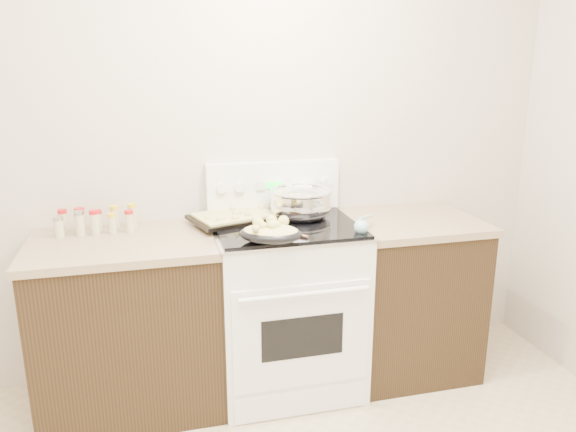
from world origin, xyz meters
name	(u,v)px	position (x,y,z in m)	size (l,w,h in m)	color
room_shell	(288,94)	(0.00, 0.00, 1.70)	(4.10, 3.60, 2.75)	#C0B3A5
counter_left	(130,324)	(-0.48, 1.43, 0.46)	(0.93, 0.67, 0.92)	black
counter_right	(406,294)	(1.08, 1.43, 0.46)	(0.73, 0.67, 0.92)	black
kitchen_range	(286,302)	(0.35, 1.42, 0.49)	(0.78, 0.73, 1.22)	white
mixing_bowl	(301,203)	(0.46, 1.52, 1.02)	(0.37, 0.37, 0.20)	silver
roasting_pan	(271,232)	(0.21, 1.14, 0.99)	(0.36, 0.31, 0.12)	black
baking_sheet	(235,216)	(0.10, 1.57, 0.96)	(0.52, 0.44, 0.06)	black
wooden_spoon	(279,236)	(0.26, 1.19, 0.95)	(0.19, 0.19, 0.04)	#9D6647
blue_ladle	(362,226)	(0.69, 1.19, 0.97)	(0.18, 0.23, 0.09)	#8CC6D1
spice_jars	(95,221)	(-0.62, 1.59, 0.98)	(0.40, 0.14, 0.13)	#BFB28C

